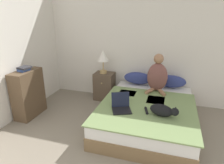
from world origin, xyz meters
The scene contains 11 objects.
wall_back centered at (0.00, 3.74, 1.27)m, with size 5.52×0.05×2.55m.
bed centered at (0.12, 2.66, 0.21)m, with size 1.56×2.01×0.42m.
pillow_near centered at (-0.23, 3.54, 0.55)m, with size 0.59×0.21×0.26m.
pillow_far centered at (0.46, 3.54, 0.55)m, with size 0.59×0.21×0.26m.
person_sitting centered at (0.20, 3.27, 0.73)m, with size 0.39×0.38×0.73m.
cat_tabby centered at (0.38, 2.27, 0.52)m, with size 0.52×0.29×0.19m.
laptop_open centered at (-0.26, 2.28, 0.48)m, with size 0.38×0.39×0.26m.
nightstand centered at (-0.96, 3.48, 0.31)m, with size 0.42×0.38×0.61m.
table_lamp centered at (-0.98, 3.48, 0.96)m, with size 0.24×0.24×0.51m.
bookshelf centered at (-2.08, 2.35, 0.44)m, with size 0.30×0.62×0.89m.
book_stack_top centered at (-2.09, 2.35, 0.93)m, with size 0.21×0.23×0.07m.
Camera 1 is at (0.44, -0.48, 1.92)m, focal length 32.00 mm.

